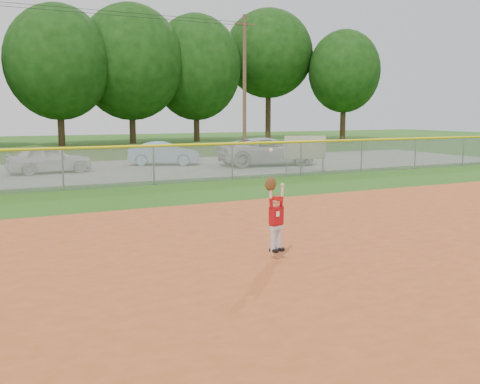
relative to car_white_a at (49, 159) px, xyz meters
name	(u,v)px	position (x,y,z in m)	size (l,w,h in m)	color
ground	(293,240)	(3.07, -15.90, -0.66)	(120.00, 120.00, 0.00)	#234E11
clay_infield	(388,276)	(3.07, -18.90, -0.64)	(24.00, 16.00, 0.04)	#A4451D
parking_strip	(116,170)	(3.07, 0.10, -0.65)	(44.00, 10.00, 0.03)	gray
car_white_a	(49,159)	(0.00, 0.00, 0.00)	(1.50, 3.72, 1.27)	white
car_blue	(164,153)	(5.91, 1.37, -0.03)	(1.28, 3.68, 1.21)	#88ABCC
car_white_b	(268,151)	(10.71, -1.22, 0.09)	(2.39, 5.18, 1.44)	silver
sponsor_sign	(305,148)	(10.63, -4.85, 0.46)	(1.76, 0.85, 1.70)	gray
outfield_fence	(154,162)	(3.07, -5.90, 0.22)	(40.06, 0.10, 1.55)	gray
power_lines	(106,79)	(4.07, 6.10, 4.01)	(19.40, 0.24, 9.00)	#4C3823
tree_line	(62,55)	(4.03, 22.00, 6.87)	(62.37, 13.00, 14.43)	#422D1C
ballplayer	(275,215)	(1.86, -17.20, 0.22)	(0.47, 0.24, 1.93)	silver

